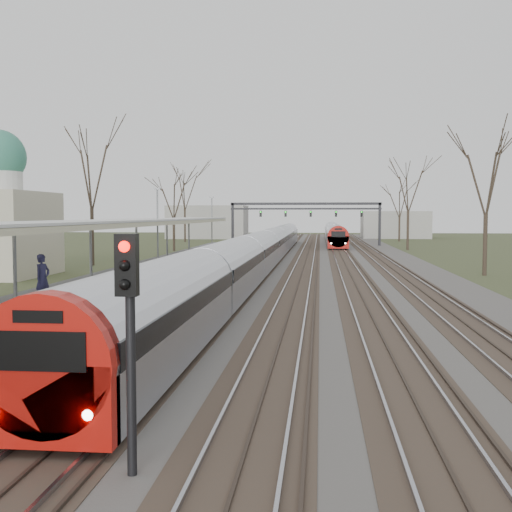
# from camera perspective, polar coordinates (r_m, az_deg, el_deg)

# --- Properties ---
(track_bed) EXTENTS (24.00, 160.00, 0.22)m
(track_bed) POSITION_cam_1_polar(r_m,az_deg,el_deg) (60.07, 3.74, -0.44)
(track_bed) COLOR #474442
(track_bed) RESTS_ON ground
(platform) EXTENTS (3.50, 69.00, 1.00)m
(platform) POSITION_cam_1_polar(r_m,az_deg,el_deg) (44.05, -9.27, -1.42)
(platform) COLOR #9E9B93
(platform) RESTS_ON ground
(canopy) EXTENTS (4.10, 50.00, 3.11)m
(canopy) POSITION_cam_1_polar(r_m,az_deg,el_deg) (39.54, -11.01, 2.96)
(canopy) COLOR slate
(canopy) RESTS_ON platform
(signal_gantry) EXTENTS (21.00, 0.59, 6.08)m
(signal_gantry) POSITION_cam_1_polar(r_m,az_deg,el_deg) (89.89, 4.44, 4.03)
(signal_gantry) COLOR black
(signal_gantry) RESTS_ON ground
(tree_west_far) EXTENTS (5.50, 5.50, 11.33)m
(tree_west_far) POSITION_cam_1_polar(r_m,az_deg,el_deg) (56.41, -14.44, 7.27)
(tree_west_far) COLOR #2D231C
(tree_west_far) RESTS_ON ground
(tree_east_far) EXTENTS (5.00, 5.00, 10.30)m
(tree_east_far) POSITION_cam_1_polar(r_m,az_deg,el_deg) (48.40, 19.82, 6.91)
(tree_east_far) COLOR #2D231C
(tree_east_far) RESTS_ON ground
(train_near) EXTENTS (2.62, 90.21, 3.05)m
(train_near) POSITION_cam_1_polar(r_m,az_deg,el_deg) (55.69, 0.74, 0.70)
(train_near) COLOR #B0B2BA
(train_near) RESTS_ON ground
(train_far) EXTENTS (2.62, 45.21, 3.05)m
(train_far) POSITION_cam_1_polar(r_m,az_deg,el_deg) (99.92, 6.97, 2.01)
(train_far) COLOR #B0B2BA
(train_far) RESTS_ON ground
(passenger) EXTENTS (0.66, 0.80, 1.88)m
(passenger) POSITION_cam_1_polar(r_m,az_deg,el_deg) (26.10, -18.44, -1.89)
(passenger) COLOR #2B2A51
(passenger) RESTS_ON platform
(signal_post) EXTENTS (0.35, 0.45, 4.10)m
(signal_post) POSITION_cam_1_polar(r_m,az_deg,el_deg) (10.62, -11.22, -5.46)
(signal_post) COLOR black
(signal_post) RESTS_ON ground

